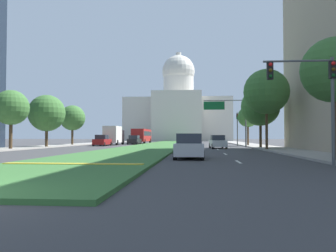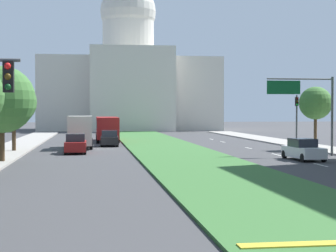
{
  "view_description": "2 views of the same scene",
  "coord_description": "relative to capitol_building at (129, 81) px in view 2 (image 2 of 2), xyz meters",
  "views": [
    {
      "loc": [
        5.85,
        -6.9,
        1.46
      ],
      "look_at": [
        1.8,
        41.77,
        2.97
      ],
      "focal_mm": 36.07,
      "sensor_mm": 36.0,
      "label": 1
    },
    {
      "loc": [
        -7.15,
        -5.31,
        3.68
      ],
      "look_at": [
        -0.13,
        46.48,
        2.28
      ],
      "focal_mm": 59.95,
      "sensor_mm": 36.0,
      "label": 2
    }
  ],
  "objects": [
    {
      "name": "street_tree_right_distant",
      "position": [
        13.73,
        -60.07,
        -5.1
      ],
      "size": [
        3.11,
        3.11,
        5.99
      ],
      "color": "#4C3823",
      "rests_on": "ground_plane"
    },
    {
      "name": "sidewalk_left",
      "position": [
        -14.77,
        -62.79,
        -9.44
      ],
      "size": [
        4.0,
        95.5,
        0.15
      ],
      "primitive_type": "cube",
      "color": "#9E9991",
      "rests_on": "ground_plane"
    },
    {
      "name": "traffic_light_far_right",
      "position": [
        12.27,
        -59.07,
        -6.2
      ],
      "size": [
        0.28,
        0.35,
        5.2
      ],
      "color": "#515456",
      "rests_on": "ground_plane"
    },
    {
      "name": "sedan_far_horizon",
      "position": [
        -5.36,
        -51.39,
        -8.73
      ],
      "size": [
        1.97,
        4.6,
        1.66
      ],
      "color": "black",
      "rests_on": "ground_plane"
    },
    {
      "name": "city_bus",
      "position": [
        -5.39,
        -42.77,
        -7.74
      ],
      "size": [
        2.62,
        11.0,
        2.95
      ],
      "color": "#B21E1E",
      "rests_on": "ground_plane"
    },
    {
      "name": "street_tree_left_far",
      "position": [
        -13.45,
        -69.96,
        -5.04
      ],
      "size": [
        4.73,
        4.73,
        6.85
      ],
      "color": "#4C3823",
      "rests_on": "ground_plane"
    },
    {
      "name": "overhead_guide_sign",
      "position": [
        10.32,
        -66.64,
        -4.86
      ],
      "size": [
        5.69,
        0.2,
        6.5
      ],
      "color": "#515456",
      "rests_on": "ground_plane"
    },
    {
      "name": "capitol_building",
      "position": [
        0.0,
        0.0,
        0.0
      ],
      "size": [
        34.35,
        22.87,
        29.8
      ],
      "color": "beige",
      "rests_on": "ground_plane"
    },
    {
      "name": "box_truck_delivery",
      "position": [
        -8.32,
        -54.91,
        -7.83
      ],
      "size": [
        2.4,
        6.4,
        3.2
      ],
      "color": "black",
      "rests_on": "ground_plane"
    },
    {
      "name": "sedan_distant",
      "position": [
        -8.58,
        -61.13,
        -8.71
      ],
      "size": [
        1.86,
        4.67,
        1.71
      ],
      "color": "maroon",
      "rests_on": "ground_plane"
    },
    {
      "name": "street_tree_left_distant",
      "position": [
        -14.1,
        -59.11,
        -5.07
      ],
      "size": [
        4.09,
        4.09,
        6.5
      ],
      "color": "#4C3823",
      "rests_on": "ground_plane"
    },
    {
      "name": "lane_dashes_right",
      "position": [
        8.27,
        -65.18,
        -9.51
      ],
      "size": [
        0.16,
        55.8,
        0.01
      ],
      "color": "silver",
      "rests_on": "ground_plane"
    },
    {
      "name": "sedan_midblock",
      "position": [
        8.51,
        -70.41,
        -8.75
      ],
      "size": [
        2.03,
        4.42,
        1.62
      ],
      "color": "silver",
      "rests_on": "ground_plane"
    },
    {
      "name": "grass_median",
      "position": [
        0.0,
        -57.49,
        -9.44
      ],
      "size": [
        7.54,
        95.5,
        0.14
      ],
      "primitive_type": "cube",
      "color": "#386B33",
      "rests_on": "ground_plane"
    },
    {
      "name": "ground_plane",
      "position": [
        0.0,
        -52.18,
        -9.51
      ],
      "size": [
        260.0,
        260.0,
        0.0
      ],
      "primitive_type": "plane",
      "color": "#3D3D3F"
    }
  ]
}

